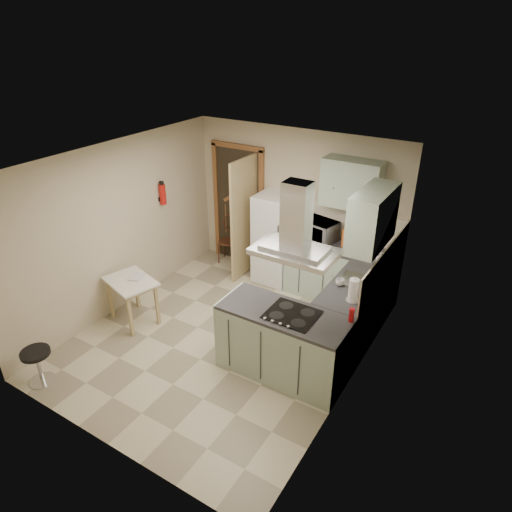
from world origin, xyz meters
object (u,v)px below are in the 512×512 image
Objects in this scene: stool at (39,366)px; drop_leaf_table at (133,301)px; fridge at (276,239)px; bentwood_chair at (228,241)px; microwave at (318,230)px; peninsula at (283,343)px; extractor_hood at (295,252)px.

drop_leaf_table is at bearing 87.77° from stool.
bentwood_chair is (-1.03, 0.12, -0.36)m from fridge.
peninsula is at bearing -63.18° from microwave.
extractor_hood reaches higher than peninsula.
extractor_hood is at bearing -56.21° from fridge.
stool is at bearing -108.20° from fridge.
peninsula is at bearing 180.00° from extractor_hood.
drop_leaf_table is 2.25m from bentwood_chair.
drop_leaf_table is (-1.14, -2.13, -0.41)m from fridge.
drop_leaf_table is at bearing -117.84° from microwave.
extractor_hood is (1.32, -1.98, 0.97)m from fridge.
fridge reaches higher than microwave.
peninsula is at bearing -57.05° from bentwood_chair.
peninsula is 1.27m from extractor_hood.
stool is at bearing -75.37° from drop_leaf_table.
drop_leaf_table is at bearing -176.36° from peninsula.
extractor_hood is 1.25× the size of drop_leaf_table.
extractor_hood reaches higher than fridge.
microwave is (1.86, 2.17, 0.72)m from drop_leaf_table.
extractor_hood reaches higher than microwave.
bentwood_chair is at bearing 104.01° from drop_leaf_table.
microwave is at bearing 106.79° from extractor_hood.
fridge is at bearing 71.80° from stool.
drop_leaf_table reaches higher than stool.
bentwood_chair is 1.39× the size of microwave.
drop_leaf_table is 1.53m from stool.
extractor_hood reaches higher than bentwood_chair.
stool is at bearing -106.75° from bentwood_chair.
peninsula is (1.22, -1.98, -0.30)m from fridge.
peninsula is 3.36× the size of stool.
peninsula is 2.96m from stool.
extractor_hood is 1.59× the size of microwave.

